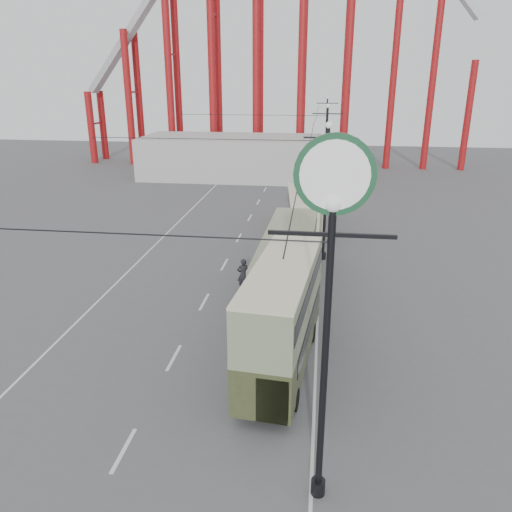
# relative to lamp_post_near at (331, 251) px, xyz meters

# --- Properties ---
(ground) EXTENTS (160.00, 160.00, 0.00)m
(ground) POSITION_rel_lamp_post_near_xyz_m (-5.60, 3.00, -7.86)
(ground) COLOR #545457
(ground) RESTS_ON ground
(road_markings) EXTENTS (12.52, 120.00, 0.01)m
(road_markings) POSITION_rel_lamp_post_near_xyz_m (-6.46, 22.70, -7.86)
(road_markings) COLOR silver
(road_markings) RESTS_ON ground
(lamp_post_near) EXTENTS (3.20, 0.44, 10.80)m
(lamp_post_near) POSITION_rel_lamp_post_near_xyz_m (0.00, 0.00, 0.00)
(lamp_post_near) COLOR black
(lamp_post_near) RESTS_ON ground
(lamp_post_mid) EXTENTS (3.20, 0.44, 9.32)m
(lamp_post_mid) POSITION_rel_lamp_post_near_xyz_m (0.00, 21.00, -3.18)
(lamp_post_mid) COLOR black
(lamp_post_mid) RESTS_ON ground
(lamp_post_far) EXTENTS (3.20, 0.44, 9.32)m
(lamp_post_far) POSITION_rel_lamp_post_near_xyz_m (0.00, 43.00, -3.18)
(lamp_post_far) COLOR black
(lamp_post_far) RESTS_ON ground
(lamp_post_distant) EXTENTS (3.20, 0.44, 9.32)m
(lamp_post_distant) POSITION_rel_lamp_post_near_xyz_m (0.00, 65.00, -3.18)
(lamp_post_distant) COLOR black
(lamp_post_distant) RESTS_ON ground
(fairground_shed) EXTENTS (22.00, 10.00, 5.00)m
(fairground_shed) POSITION_rel_lamp_post_near_xyz_m (-11.60, 50.00, -5.36)
(fairground_shed) COLOR #AFAFAA
(fairground_shed) RESTS_ON ground
(double_decker_bus) EXTENTS (3.11, 9.17, 4.83)m
(double_decker_bus) POSITION_rel_lamp_post_near_xyz_m (-1.69, 6.94, -5.16)
(double_decker_bus) COLOR #373D21
(double_decker_bus) RESTS_ON ground
(single_decker_green) EXTENTS (3.12, 12.35, 3.47)m
(single_decker_green) POSITION_rel_lamp_post_near_xyz_m (-2.05, 15.30, -5.90)
(single_decker_green) COLOR gray
(single_decker_green) RESTS_ON ground
(single_decker_cream) EXTENTS (3.27, 9.63, 2.94)m
(single_decker_cream) POSITION_rel_lamp_post_near_xyz_m (-1.70, 28.00, -6.21)
(single_decker_cream) COLOR beige
(single_decker_cream) RESTS_ON ground
(pedestrian) EXTENTS (0.84, 0.68, 1.98)m
(pedestrian) POSITION_rel_lamp_post_near_xyz_m (-4.66, 14.94, -6.87)
(pedestrian) COLOR black
(pedestrian) RESTS_ON ground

